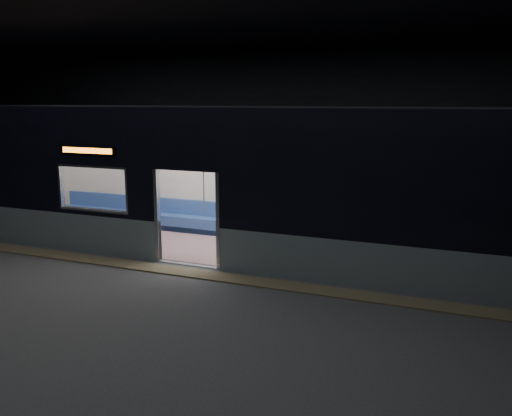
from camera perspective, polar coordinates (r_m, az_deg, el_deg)
The scene contains 7 objects.
station_floor at distance 10.96m, azimuth -9.82°, elevation -7.49°, with size 24.00×14.00×0.01m, color #47494C.
station_envelope at distance 10.38m, azimuth -10.51°, elevation 12.06°, with size 24.00×14.00×5.00m.
tactile_strip at distance 11.40m, azimuth -8.35°, elevation -6.59°, with size 22.80×0.50×0.03m, color #8C7F59.
metro_car at distance 12.71m, azimuth -4.04°, elevation 3.84°, with size 18.00×3.04×3.35m.
passenger at distance 12.97m, azimuth 8.15°, elevation -0.94°, with size 0.38×0.64×1.30m.
handbag at distance 12.80m, azimuth 7.86°, elevation -1.58°, with size 0.26×0.23×0.13m, color black.
transit_map at distance 13.11m, azimuth 9.03°, elevation 2.29°, with size 0.98×0.03×0.64m, color white.
Camera 1 is at (5.57, -8.76, 3.50)m, focal length 38.00 mm.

